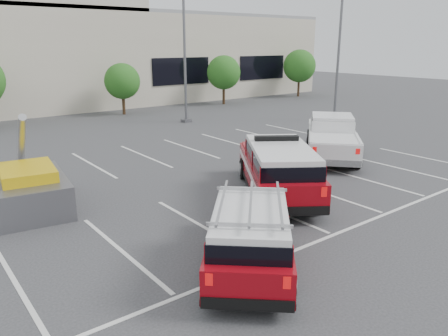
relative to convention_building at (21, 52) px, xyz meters
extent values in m
plane|color=#323234|center=(-0.18, -31.86, -4.72)|extent=(120.00, 120.00, 0.00)
cube|color=silver|center=(-0.18, -27.36, -4.71)|extent=(23.00, 15.00, 0.01)
cube|color=beige|center=(-0.18, 0.14, -0.72)|extent=(60.00, 15.00, 8.00)
cube|color=gray|center=(-0.18, 0.14, 3.43)|extent=(60.00, 15.00, 0.30)
cube|color=beige|center=(1.82, -1.36, 4.28)|extent=(14.00, 12.00, 2.00)
cylinder|color=#3F2B19|center=(4.82, -9.86, -3.96)|extent=(0.24, 0.24, 1.51)
sphere|color=#234E14|center=(4.82, -9.86, -2.11)|extent=(2.77, 2.77, 2.77)
sphere|color=#234E14|center=(5.22, -9.66, -2.53)|extent=(1.85, 1.85, 1.85)
cylinder|color=#3F2B19|center=(14.82, -9.86, -3.88)|extent=(0.24, 0.24, 1.67)
sphere|color=#234E14|center=(14.82, -9.86, -1.84)|extent=(3.07, 3.07, 3.07)
sphere|color=#234E14|center=(15.22, -9.66, -2.30)|extent=(2.05, 2.05, 2.05)
cylinder|color=#3F2B19|center=(24.82, -9.86, -3.80)|extent=(0.24, 0.24, 1.84)
sphere|color=#234E14|center=(24.82, -9.86, -1.56)|extent=(3.37, 3.37, 3.37)
sphere|color=#234E14|center=(25.22, -9.66, -2.07)|extent=(2.24, 2.24, 2.24)
cube|color=#59595E|center=(6.82, -15.86, -4.62)|extent=(0.60, 0.60, 0.20)
cylinder|color=#59595E|center=(6.82, -15.86, 0.28)|extent=(0.18, 0.18, 10.00)
cube|color=#59595E|center=(15.82, -21.86, -4.62)|extent=(0.60, 0.60, 0.20)
cylinder|color=#59595E|center=(15.82, -21.86, 0.28)|extent=(0.18, 0.18, 10.00)
cube|color=maroon|center=(1.06, -31.04, -3.88)|extent=(5.24, 6.27, 0.93)
cube|color=black|center=(0.75, -31.49, -3.17)|extent=(4.10, 4.71, 0.49)
cube|color=silver|center=(0.75, -31.49, -2.84)|extent=(4.01, 4.61, 0.18)
cube|color=black|center=(1.29, -30.71, -2.66)|extent=(1.53, 1.17, 0.17)
cube|color=silver|center=(7.19, -28.60, -3.87)|extent=(6.31, 5.99, 0.94)
cube|color=black|center=(7.62, -28.21, -3.16)|extent=(3.08, 3.06, 0.49)
cube|color=silver|center=(7.62, -28.21, -2.82)|extent=(3.01, 3.00, 0.18)
cube|color=maroon|center=(-3.30, -34.56, -3.99)|extent=(4.70, 4.90, 0.80)
cube|color=black|center=(-3.62, -34.91, -3.38)|extent=(3.56, 3.67, 0.42)
cube|color=silver|center=(-3.62, -34.91, -3.09)|extent=(3.48, 3.59, 0.15)
cube|color=#A5A5A8|center=(-3.62, -34.91, -2.82)|extent=(3.37, 3.46, 0.06)
cube|color=#59595E|center=(-6.66, -27.08, -4.15)|extent=(2.77, 4.00, 1.14)
cube|color=#C59F0B|center=(-6.66, -27.08, -3.43)|extent=(1.95, 2.48, 0.41)
cylinder|color=#A5A5A8|center=(-6.58, -26.46, -2.44)|extent=(0.67, 3.03, 2.22)
camera|label=1|loc=(-9.95, -42.12, 0.73)|focal=35.00mm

